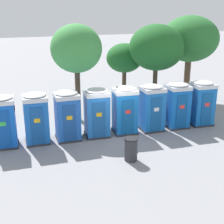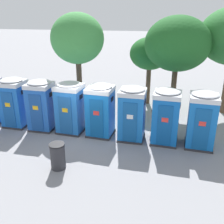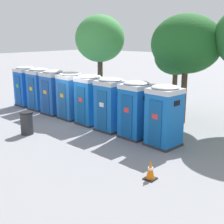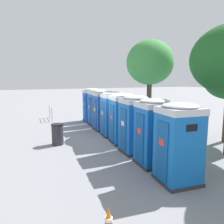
{
  "view_description": "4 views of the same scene",
  "coord_description": "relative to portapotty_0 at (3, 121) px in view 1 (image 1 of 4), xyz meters",
  "views": [
    {
      "loc": [
        -5.4,
        -14.43,
        6.43
      ],
      "look_at": [
        0.05,
        0.02,
        1.23
      ],
      "focal_mm": 50.0,
      "sensor_mm": 36.0,
      "label": 1
    },
    {
      "loc": [
        3.29,
        -11.27,
        5.82
      ],
      "look_at": [
        1.35,
        -0.08,
        1.26
      ],
      "focal_mm": 42.0,
      "sensor_mm": 36.0,
      "label": 2
    },
    {
      "loc": [
        11.65,
        -11.0,
        4.45
      ],
      "look_at": [
        2.4,
        -0.17,
        0.92
      ],
      "focal_mm": 50.0,
      "sensor_mm": 36.0,
      "label": 3
    },
    {
      "loc": [
        10.48,
        -4.92,
        3.26
      ],
      "look_at": [
        -0.71,
        0.08,
        1.38
      ],
      "focal_mm": 35.0,
      "sensor_mm": 36.0,
      "label": 4
    }
  ],
  "objects": [
    {
      "name": "portapotty_5",
      "position": [
        7.63,
        -0.57,
        -0.0
      ],
      "size": [
        1.25,
        1.26,
        2.54
      ],
      "color": "#2D2D33",
      "rests_on": "ground"
    },
    {
      "name": "portapotty_2",
      "position": [
        3.05,
        -0.24,
        -0.0
      ],
      "size": [
        1.25,
        1.25,
        2.54
      ],
      "color": "#2D2D33",
      "rests_on": "ground"
    },
    {
      "name": "portapotty_6",
      "position": [
        9.16,
        -0.66,
        -0.0
      ],
      "size": [
        1.3,
        1.3,
        2.54
      ],
      "color": "#2D2D33",
      "rests_on": "ground"
    },
    {
      "name": "portapotty_3",
      "position": [
        4.58,
        -0.3,
        -0.0
      ],
      "size": [
        1.34,
        1.31,
        2.54
      ],
      "color": "#2D2D33",
      "rests_on": "ground"
    },
    {
      "name": "portapotty_4",
      "position": [
        6.11,
        -0.41,
        -0.0
      ],
      "size": [
        1.33,
        1.32,
        2.54
      ],
      "color": "#2D2D33",
      "rests_on": "ground"
    },
    {
      "name": "portapotty_1",
      "position": [
        1.53,
        -0.09,
        -0.0
      ],
      "size": [
        1.25,
        1.26,
        2.54
      ],
      "color": "#2D2D33",
      "rests_on": "ground"
    },
    {
      "name": "street_tree_2",
      "position": [
        12.68,
        3.75,
        3.06
      ],
      "size": [
        3.92,
        3.92,
        5.94
      ],
      "color": "brown",
      "rests_on": "ground"
    },
    {
      "name": "portapotty_7",
      "position": [
        10.69,
        -0.79,
        -0.0
      ],
      "size": [
        1.32,
        1.31,
        2.54
      ],
      "color": "#2D2D33",
      "rests_on": "ground"
    },
    {
      "name": "ground_plane",
      "position": [
        5.34,
        -0.42,
        -1.28
      ],
      "size": [
        120.0,
        120.0,
        0.0
      ],
      "primitive_type": "plane",
      "color": "gray"
    },
    {
      "name": "street_tree_3",
      "position": [
        8.14,
        4.53,
        1.88
      ],
      "size": [
        2.43,
        2.43,
        4.17
      ],
      "color": "#4C3826",
      "rests_on": "ground"
    },
    {
      "name": "street_tree_1",
      "position": [
        9.62,
        2.84,
        2.72
      ],
      "size": [
        3.47,
        3.47,
        5.47
      ],
      "color": "#4C3826",
      "rests_on": "ground"
    },
    {
      "name": "portapotty_0",
      "position": [
        0.0,
        0.0,
        0.0
      ],
      "size": [
        1.27,
        1.29,
        2.54
      ],
      "color": "#2D2D33",
      "rests_on": "ground"
    },
    {
      "name": "street_tree_0",
      "position": [
        4.29,
        2.35,
        2.92
      ],
      "size": [
        2.89,
        2.89,
        5.6
      ],
      "color": "#4C3826",
      "rests_on": "ground"
    },
    {
      "name": "trash_can",
      "position": [
        5.1,
        -3.52,
        -0.75
      ],
      "size": [
        0.6,
        0.6,
        1.05
      ],
      "color": "#2D2D33",
      "rests_on": "ground"
    }
  ]
}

